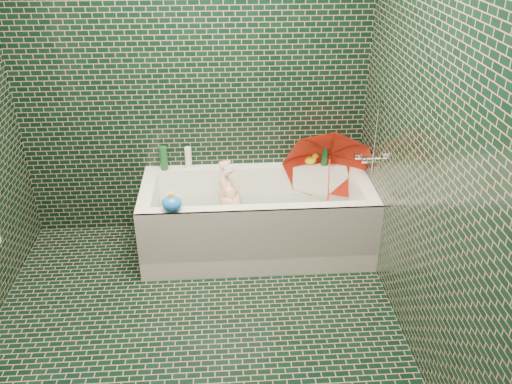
{
  "coord_description": "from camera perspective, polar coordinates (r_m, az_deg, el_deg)",
  "views": [
    {
      "loc": [
        0.21,
        -2.48,
        2.41
      ],
      "look_at": [
        0.43,
        0.82,
        0.6
      ],
      "focal_mm": 38.0,
      "sensor_mm": 36.0,
      "label": 1
    }
  ],
  "objects": [
    {
      "name": "soap_bottle_a",
      "position": [
        4.38,
        10.3,
        3.04
      ],
      "size": [
        0.12,
        0.12,
        0.26
      ],
      "primitive_type": "imported",
      "rotation": [
        0.0,
        0.0,
        0.18
      ],
      "color": "white",
      "rests_on": "bathtub"
    },
    {
      "name": "rubber_duck",
      "position": [
        4.29,
        5.83,
        3.42
      ],
      "size": [
        0.12,
        0.09,
        0.1
      ],
      "rotation": [
        0.0,
        0.0,
        -0.21
      ],
      "color": "yellow",
      "rests_on": "bathtub"
    },
    {
      "name": "bottle_right_pump",
      "position": [
        4.33,
        10.44,
        4.17
      ],
      "size": [
        0.07,
        0.07,
        0.2
      ],
      "primitive_type": "cylinder",
      "rotation": [
        0.0,
        0.0,
        0.41
      ],
      "color": "silver",
      "rests_on": "bathtub"
    },
    {
      "name": "wall_right",
      "position": [
        2.94,
        18.32,
        3.94
      ],
      "size": [
        0.0,
        2.8,
        2.8
      ],
      "primitive_type": "plane",
      "rotation": [
        1.57,
        0.0,
        -1.57
      ],
      "color": "black",
      "rests_on": "floor"
    },
    {
      "name": "floor",
      "position": [
        3.46,
        -6.44,
        -15.71
      ],
      "size": [
        2.8,
        2.8,
        0.0
      ],
      "primitive_type": "plane",
      "color": "black",
      "rests_on": "ground"
    },
    {
      "name": "bottle_left_short",
      "position": [
        4.23,
        -7.14,
        3.6
      ],
      "size": [
        0.07,
        0.07,
        0.17
      ],
      "primitive_type": "cylinder",
      "rotation": [
        0.0,
        0.0,
        -0.35
      ],
      "color": "white",
      "rests_on": "bathtub"
    },
    {
      "name": "bottle_left_tall",
      "position": [
        4.23,
        -9.7,
        3.52
      ],
      "size": [
        0.07,
        0.07,
        0.19
      ],
      "primitive_type": "cylinder",
      "rotation": [
        0.0,
        0.0,
        -0.14
      ],
      "color": "#14491F",
      "rests_on": "bathtub"
    },
    {
      "name": "bathtub",
      "position": [
        4.13,
        0.1,
        -3.54
      ],
      "size": [
        1.7,
        0.75,
        0.55
      ],
      "color": "white",
      "rests_on": "floor"
    },
    {
      "name": "bath_mat",
      "position": [
        4.17,
        0.09,
        -4.06
      ],
      "size": [
        1.35,
        0.47,
        0.01
      ],
      "primitive_type": "cube",
      "color": "green",
      "rests_on": "bathtub"
    },
    {
      "name": "umbrella",
      "position": [
        4.09,
        7.68,
        1.42
      ],
      "size": [
        0.96,
        0.95,
        0.94
      ],
      "primitive_type": "imported",
      "rotation": [
        0.3,
        -0.31,
        -0.29
      ],
      "color": "red",
      "rests_on": "bathtub"
    },
    {
      "name": "wall_back",
      "position": [
        4.05,
        -6.78,
        11.82
      ],
      "size": [
        2.8,
        0.0,
        2.8
      ],
      "primitive_type": "plane",
      "rotation": [
        1.57,
        0.0,
        0.0
      ],
      "color": "black",
      "rests_on": "floor"
    },
    {
      "name": "water",
      "position": [
        4.09,
        0.09,
        -2.36
      ],
      "size": [
        1.48,
        0.53,
        0.0
      ],
      "primitive_type": "cube",
      "color": "silver",
      "rests_on": "bathtub"
    },
    {
      "name": "child",
      "position": [
        4.09,
        -2.19,
        -2.23
      ],
      "size": [
        0.86,
        0.39,
        0.31
      ],
      "primitive_type": "imported",
      "rotation": [
        -1.42,
        0.0,
        -1.45
      ],
      "color": "#F4B398",
      "rests_on": "bathtub"
    },
    {
      "name": "bath_toy",
      "position": [
        3.66,
        -8.86,
        -1.18
      ],
      "size": [
        0.15,
        0.13,
        0.13
      ],
      "rotation": [
        0.0,
        0.0,
        0.14
      ],
      "color": "blue",
      "rests_on": "bathtub"
    },
    {
      "name": "soap_bottle_b",
      "position": [
        4.36,
        10.38,
        2.9
      ],
      "size": [
        0.09,
        0.09,
        0.19
      ],
      "primitive_type": "imported",
      "rotation": [
        0.0,
        0.0,
        -0.09
      ],
      "color": "#49207B",
      "rests_on": "bathtub"
    },
    {
      "name": "bottle_right_tall",
      "position": [
        4.27,
        7.3,
        4.33
      ],
      "size": [
        0.07,
        0.07,
        0.24
      ],
      "primitive_type": "cylinder",
      "rotation": [
        0.0,
        0.0,
        0.32
      ],
      "color": "#14491F",
      "rests_on": "bathtub"
    },
    {
      "name": "faucet",
      "position": [
        4.0,
        11.85,
        3.84
      ],
      "size": [
        0.18,
        0.19,
        0.55
      ],
      "color": "silver",
      "rests_on": "wall_right"
    },
    {
      "name": "soap_bottle_c",
      "position": [
        4.37,
        9.3,
        3.08
      ],
      "size": [
        0.18,
        0.18,
        0.18
      ],
      "primitive_type": "imported",
      "rotation": [
        0.0,
        0.0,
        0.35
      ],
      "color": "#14491F",
      "rests_on": "bathtub"
    },
    {
      "name": "wall_front",
      "position": [
        1.6,
        -10.64,
        -18.63
      ],
      "size": [
        2.8,
        0.0,
        2.8
      ],
      "primitive_type": "plane",
      "rotation": [
        -1.57,
        0.0,
        0.0
      ],
      "color": "black",
      "rests_on": "floor"
    }
  ]
}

